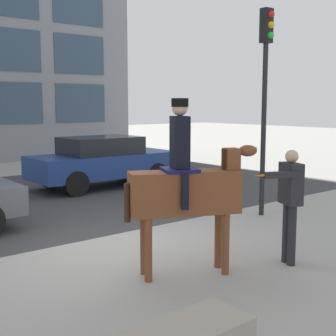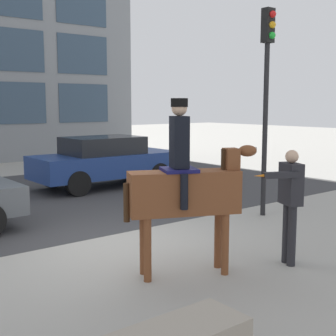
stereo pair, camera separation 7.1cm
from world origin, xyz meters
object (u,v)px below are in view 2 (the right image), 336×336
(pedestrian_bystander, at_px, (290,197))
(traffic_light, at_px, (267,80))
(street_car_far_lane, at_px, (105,161))
(mounted_horse_lead, at_px, (186,187))

(pedestrian_bystander, relative_size, traffic_light, 0.40)
(street_car_far_lane, bearing_deg, pedestrian_bystander, -99.81)
(mounted_horse_lead, height_order, traffic_light, traffic_light)
(mounted_horse_lead, relative_size, pedestrian_bystander, 1.43)
(pedestrian_bystander, bearing_deg, street_car_far_lane, -76.54)
(street_car_far_lane, height_order, traffic_light, traffic_light)
(pedestrian_bystander, relative_size, street_car_far_lane, 0.41)
(traffic_light, bearing_deg, mounted_horse_lead, -155.37)
(mounted_horse_lead, bearing_deg, traffic_light, 49.12)
(street_car_far_lane, distance_m, traffic_light, 5.85)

